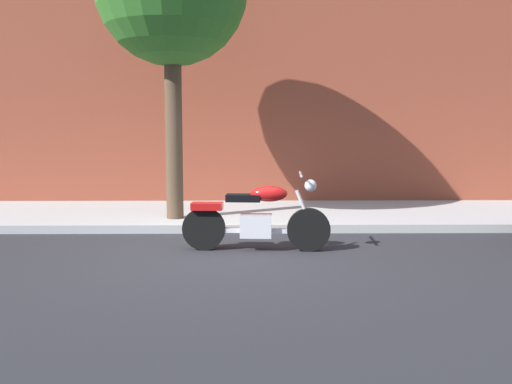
% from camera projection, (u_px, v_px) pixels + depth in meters
% --- Properties ---
extents(ground_plane, '(60.00, 60.00, 0.00)m').
position_uv_depth(ground_plane, '(221.00, 254.00, 7.75)').
color(ground_plane, '#28282D').
extents(sidewalk, '(21.72, 3.12, 0.14)m').
position_uv_depth(sidewalk, '(229.00, 215.00, 10.77)').
color(sidewalk, '#B0B0B0').
rests_on(sidewalk, ground).
extents(building_facade, '(21.72, 0.50, 7.08)m').
position_uv_depth(building_facade, '(231.00, 44.00, 12.18)').
color(building_facade, brown).
rests_on(building_facade, ground).
extents(motorcycle, '(2.10, 0.70, 1.11)m').
position_uv_depth(motorcycle, '(256.00, 218.00, 7.92)').
color(motorcycle, black).
rests_on(motorcycle, ground).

